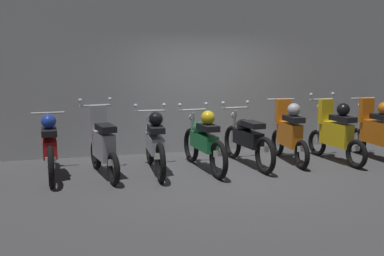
{
  "coord_description": "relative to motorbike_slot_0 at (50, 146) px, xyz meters",
  "views": [
    {
      "loc": [
        -2.61,
        -7.21,
        2.04
      ],
      "look_at": [
        -0.63,
        0.49,
        0.75
      ],
      "focal_mm": 42.72,
      "sensor_mm": 36.0,
      "label": 1
    }
  ],
  "objects": [
    {
      "name": "ground_plane",
      "position": [
        3.05,
        -0.61,
        -0.53
      ],
      "size": [
        80.0,
        80.0,
        0.0
      ],
      "primitive_type": "plane",
      "color": "#424244"
    },
    {
      "name": "back_wall",
      "position": [
        3.05,
        1.53,
        1.15
      ],
      "size": [
        16.0,
        0.3,
        3.36
      ],
      "primitive_type": "cube",
      "color": "#9EA0A3",
      "rests_on": "ground"
    },
    {
      "name": "motorbike_slot_0",
      "position": [
        0.0,
        0.0,
        0.0
      ],
      "size": [
        0.56,
        1.95,
        1.08
      ],
      "color": "black",
      "rests_on": "ground"
    },
    {
      "name": "motorbike_slot_1",
      "position": [
        0.86,
        -0.18,
        0.0
      ],
      "size": [
        0.58,
        1.67,
        1.29
      ],
      "color": "black",
      "rests_on": "ground"
    },
    {
      "name": "motorbike_slot_2",
      "position": [
        1.74,
        -0.14,
        0.0
      ],
      "size": [
        0.59,
        1.95,
        1.15
      ],
      "color": "black",
      "rests_on": "ground"
    },
    {
      "name": "motorbike_slot_3",
      "position": [
        2.61,
        -0.19,
        0.0
      ],
      "size": [
        0.59,
        1.95,
        1.15
      ],
      "color": "black",
      "rests_on": "ground"
    },
    {
      "name": "motorbike_slot_4",
      "position": [
        3.48,
        -0.07,
        -0.03
      ],
      "size": [
        0.59,
        1.95,
        1.15
      ],
      "color": "black",
      "rests_on": "ground"
    },
    {
      "name": "motorbike_slot_5",
      "position": [
        4.36,
        0.01,
        0.04
      ],
      "size": [
        0.56,
        1.68,
        1.18
      ],
      "color": "black",
      "rests_on": "ground"
    },
    {
      "name": "motorbike_slot_6",
      "position": [
        5.23,
        -0.19,
        0.04
      ],
      "size": [
        0.59,
        1.68,
        1.29
      ],
      "color": "black",
      "rests_on": "ground"
    },
    {
      "name": "motorbike_slot_7",
      "position": [
        6.1,
        -0.22,
        0.04
      ],
      "size": [
        0.56,
        1.68,
        1.18
      ],
      "color": "black",
      "rests_on": "ground"
    }
  ]
}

